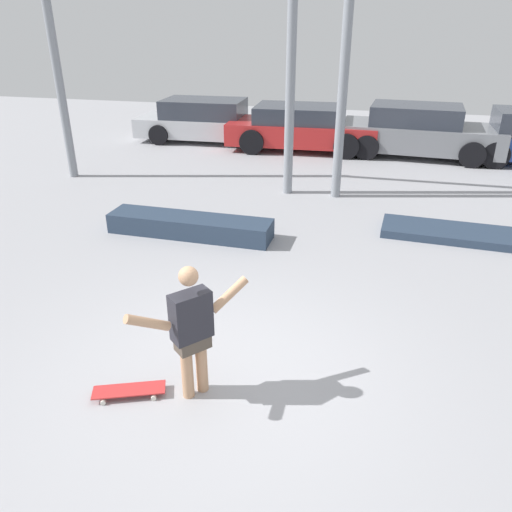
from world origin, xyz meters
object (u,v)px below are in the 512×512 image
(manual_pad, at_px, (485,237))
(skateboard, at_px, (129,390))
(parked_car_red, at_px, (301,128))
(parked_car_grey, at_px, (419,132))
(skateboarder, at_px, (192,328))
(parked_car_silver, at_px, (208,121))
(grind_box, at_px, (190,226))

(manual_pad, bearing_deg, skateboard, -129.46)
(parked_car_red, distance_m, parked_car_grey, 3.34)
(manual_pad, bearing_deg, skateboarder, -125.95)
(skateboard, relative_size, parked_car_silver, 0.17)
(manual_pad, height_order, parked_car_silver, parked_car_silver)
(skateboarder, distance_m, parked_car_silver, 11.89)
(parked_car_silver, bearing_deg, parked_car_grey, -5.62)
(skateboarder, bearing_deg, parked_car_silver, 58.77)
(skateboarder, relative_size, parked_car_grey, 0.33)
(parked_car_red, bearing_deg, parked_car_grey, -2.36)
(skateboarder, xyz_separation_m, manual_pad, (3.60, 4.96, -0.74))
(parked_car_grey, bearing_deg, skateboard, -102.76)
(manual_pad, relative_size, parked_car_red, 0.81)
(parked_car_silver, relative_size, parked_car_red, 1.05)
(parked_car_silver, relative_size, parked_car_grey, 1.02)
(skateboarder, xyz_separation_m, skateboard, (-0.66, -0.21, -0.75))
(manual_pad, bearing_deg, parked_car_silver, 138.89)
(skateboarder, relative_size, parked_car_red, 0.34)
(skateboarder, distance_m, parked_car_grey, 11.24)
(parked_car_red, bearing_deg, skateboard, -92.48)
(skateboarder, relative_size, parked_car_silver, 0.32)
(skateboarder, height_order, parked_car_red, skateboarder)
(manual_pad, bearing_deg, parked_car_grey, 98.87)
(parked_car_red, bearing_deg, manual_pad, -56.85)
(skateboard, relative_size, parked_car_grey, 0.17)
(parked_car_red, bearing_deg, parked_car_silver, 169.90)
(skateboarder, bearing_deg, parked_car_grey, 27.05)
(skateboard, bearing_deg, parked_car_grey, 51.98)
(skateboard, distance_m, parked_car_silver, 11.91)
(skateboard, bearing_deg, skateboarder, -3.83)
(grind_box, bearing_deg, manual_pad, 11.08)
(parked_car_grey, bearing_deg, manual_pad, -77.22)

